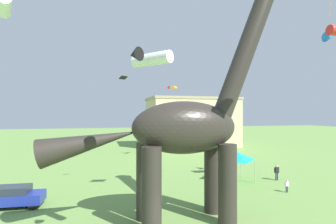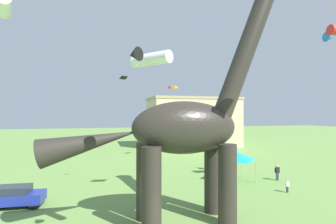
{
  "view_description": "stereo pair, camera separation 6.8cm",
  "coord_description": "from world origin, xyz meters",
  "px_view_note": "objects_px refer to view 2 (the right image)",
  "views": [
    {
      "loc": [
        -4.24,
        -12.03,
        6.84
      ],
      "look_at": [
        0.17,
        4.67,
        6.98
      ],
      "focal_mm": 27.91,
      "sensor_mm": 36.0,
      "label": 1
    },
    {
      "loc": [
        -4.17,
        -12.05,
        6.84
      ],
      "look_at": [
        0.17,
        4.67,
        6.98
      ],
      "focal_mm": 27.91,
      "sensor_mm": 36.0,
      "label": 2
    }
  ],
  "objects_px": {
    "person_watching_child": "(277,171)",
    "person_far_spectator": "(287,185)",
    "parked_sedan_left": "(13,196)",
    "kite_far_left": "(160,123)",
    "kite_apex": "(124,78)",
    "dinosaur_sculpture": "(184,128)",
    "kite_mid_left": "(148,58)",
    "kite_high_right": "(174,87)",
    "festival_canopy_tent": "(236,156)"
  },
  "relations": [
    {
      "from": "kite_apex",
      "to": "person_far_spectator",
      "type": "bearing_deg",
      "value": -16.03
    },
    {
      "from": "person_watching_child",
      "to": "kite_apex",
      "type": "relative_size",
      "value": 1.92
    },
    {
      "from": "person_far_spectator",
      "to": "kite_apex",
      "type": "height_order",
      "value": "kite_apex"
    },
    {
      "from": "parked_sedan_left",
      "to": "kite_apex",
      "type": "height_order",
      "value": "kite_apex"
    },
    {
      "from": "dinosaur_sculpture",
      "to": "kite_mid_left",
      "type": "bearing_deg",
      "value": -128.28
    },
    {
      "from": "parked_sedan_left",
      "to": "festival_canopy_tent",
      "type": "height_order",
      "value": "festival_canopy_tent"
    },
    {
      "from": "dinosaur_sculpture",
      "to": "person_far_spectator",
      "type": "bearing_deg",
      "value": 15.57
    },
    {
      "from": "dinosaur_sculpture",
      "to": "person_watching_child",
      "type": "bearing_deg",
      "value": 27.4
    },
    {
      "from": "dinosaur_sculpture",
      "to": "person_watching_child",
      "type": "xyz_separation_m",
      "value": [
        12.55,
        7.46,
        -5.04
      ]
    },
    {
      "from": "parked_sedan_left",
      "to": "kite_far_left",
      "type": "relative_size",
      "value": 1.97
    },
    {
      "from": "person_far_spectator",
      "to": "parked_sedan_left",
      "type": "bearing_deg",
      "value": -122.79
    },
    {
      "from": "parked_sedan_left",
      "to": "festival_canopy_tent",
      "type": "bearing_deg",
      "value": 12.01
    },
    {
      "from": "parked_sedan_left",
      "to": "person_far_spectator",
      "type": "height_order",
      "value": "parked_sedan_left"
    },
    {
      "from": "parked_sedan_left",
      "to": "kite_high_right",
      "type": "xyz_separation_m",
      "value": [
        16.82,
        16.07,
        10.02
      ]
    },
    {
      "from": "festival_canopy_tent",
      "to": "parked_sedan_left",
      "type": "bearing_deg",
      "value": -172.02
    },
    {
      "from": "kite_far_left",
      "to": "person_watching_child",
      "type": "bearing_deg",
      "value": 26.81
    },
    {
      "from": "kite_far_left",
      "to": "kite_apex",
      "type": "distance_m",
      "value": 8.36
    },
    {
      "from": "festival_canopy_tent",
      "to": "kite_apex",
      "type": "distance_m",
      "value": 13.82
    },
    {
      "from": "parked_sedan_left",
      "to": "festival_canopy_tent",
      "type": "relative_size",
      "value": 1.37
    },
    {
      "from": "kite_mid_left",
      "to": "kite_far_left",
      "type": "bearing_deg",
      "value": 71.32
    },
    {
      "from": "parked_sedan_left",
      "to": "kite_far_left",
      "type": "height_order",
      "value": "kite_far_left"
    },
    {
      "from": "kite_high_right",
      "to": "parked_sedan_left",
      "type": "bearing_deg",
      "value": -136.31
    },
    {
      "from": "dinosaur_sculpture",
      "to": "person_far_spectator",
      "type": "height_order",
      "value": "dinosaur_sculpture"
    },
    {
      "from": "kite_apex",
      "to": "kite_far_left",
      "type": "bearing_deg",
      "value": -77.1
    },
    {
      "from": "person_far_spectator",
      "to": "kite_apex",
      "type": "relative_size",
      "value": 1.35
    },
    {
      "from": "parked_sedan_left",
      "to": "kite_high_right",
      "type": "bearing_deg",
      "value": 47.72
    },
    {
      "from": "dinosaur_sculpture",
      "to": "person_watching_child",
      "type": "relative_size",
      "value": 10.58
    },
    {
      "from": "parked_sedan_left",
      "to": "person_watching_child",
      "type": "relative_size",
      "value": 2.76
    },
    {
      "from": "person_watching_child",
      "to": "festival_canopy_tent",
      "type": "xyz_separation_m",
      "value": [
        -4.13,
        0.95,
        1.6
      ]
    },
    {
      "from": "person_watching_child",
      "to": "kite_mid_left",
      "type": "relative_size",
      "value": 0.75
    },
    {
      "from": "dinosaur_sculpture",
      "to": "festival_canopy_tent",
      "type": "relative_size",
      "value": 5.25
    },
    {
      "from": "person_watching_child",
      "to": "kite_mid_left",
      "type": "bearing_deg",
      "value": -91.3
    },
    {
      "from": "person_far_spectator",
      "to": "festival_canopy_tent",
      "type": "bearing_deg",
      "value": 177.56
    },
    {
      "from": "kite_far_left",
      "to": "kite_high_right",
      "type": "relative_size",
      "value": 1.39
    },
    {
      "from": "dinosaur_sculpture",
      "to": "person_far_spectator",
      "type": "relative_size",
      "value": 15.05
    },
    {
      "from": "kite_far_left",
      "to": "kite_apex",
      "type": "bearing_deg",
      "value": 102.9
    },
    {
      "from": "parked_sedan_left",
      "to": "festival_canopy_tent",
      "type": "distance_m",
      "value": 20.0
    },
    {
      "from": "person_watching_child",
      "to": "kite_high_right",
      "type": "xyz_separation_m",
      "value": [
        -7.04,
        14.25,
        9.88
      ]
    },
    {
      "from": "person_far_spectator",
      "to": "kite_far_left",
      "type": "xyz_separation_m",
      "value": [
        -12.14,
        -3.28,
        5.59
      ]
    },
    {
      "from": "parked_sedan_left",
      "to": "kite_far_left",
      "type": "xyz_separation_m",
      "value": [
        9.83,
        -5.28,
        5.45
      ]
    },
    {
      "from": "festival_canopy_tent",
      "to": "kite_far_left",
      "type": "bearing_deg",
      "value": -140.91
    },
    {
      "from": "kite_high_right",
      "to": "kite_apex",
      "type": "distance_m",
      "value": 16.56
    },
    {
      "from": "kite_far_left",
      "to": "kite_mid_left",
      "type": "distance_m",
      "value": 5.94
    },
    {
      "from": "person_watching_child",
      "to": "person_far_spectator",
      "type": "bearing_deg",
      "value": -65.03
    },
    {
      "from": "person_watching_child",
      "to": "festival_canopy_tent",
      "type": "height_order",
      "value": "festival_canopy_tent"
    },
    {
      "from": "person_far_spectator",
      "to": "person_watching_child",
      "type": "height_order",
      "value": "person_watching_child"
    },
    {
      "from": "person_watching_child",
      "to": "kite_high_right",
      "type": "distance_m",
      "value": 18.71
    },
    {
      "from": "parked_sedan_left",
      "to": "kite_mid_left",
      "type": "height_order",
      "value": "kite_mid_left"
    },
    {
      "from": "kite_apex",
      "to": "dinosaur_sculpture",
      "type": "bearing_deg",
      "value": -67.54
    },
    {
      "from": "parked_sedan_left",
      "to": "festival_canopy_tent",
      "type": "xyz_separation_m",
      "value": [
        19.73,
        2.77,
        1.74
      ]
    }
  ]
}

